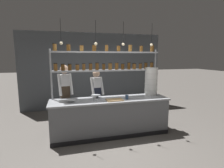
% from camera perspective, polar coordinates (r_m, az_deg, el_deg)
% --- Properties ---
extents(ground_plane, '(40.00, 40.00, 0.00)m').
position_cam_1_polar(ground_plane, '(4.69, -0.57, -15.88)').
color(ground_plane, '#5B5651').
extents(back_wall, '(5.36, 0.12, 2.85)m').
position_cam_1_polar(back_wall, '(6.78, -6.00, 4.26)').
color(back_wall, '#4C5156').
rests_on(back_wall, ground_plane).
extents(prep_counter, '(2.96, 0.76, 0.92)m').
position_cam_1_polar(prep_counter, '(4.52, -0.57, -10.59)').
color(prep_counter, slate).
rests_on(prep_counter, ground_plane).
extents(spice_shelf_unit, '(2.84, 0.28, 2.29)m').
position_cam_1_polar(spice_shelf_unit, '(4.58, -1.58, 6.83)').
color(spice_shelf_unit, '#999BA0').
rests_on(spice_shelf_unit, ground_plane).
extents(chef_left, '(0.40, 0.33, 1.75)m').
position_cam_1_polar(chef_left, '(4.78, -15.00, -2.83)').
color(chef_left, black).
rests_on(chef_left, ground_plane).
extents(chef_center, '(0.40, 0.32, 1.60)m').
position_cam_1_polar(chef_center, '(5.03, -5.05, -3.23)').
color(chef_center, black).
rests_on(chef_center, ground_plane).
extents(container_stack, '(0.36, 0.36, 0.75)m').
position_cam_1_polar(container_stack, '(4.95, 12.66, 0.91)').
color(container_stack, white).
rests_on(container_stack, prep_counter).
extents(cutting_board, '(0.40, 0.26, 0.02)m').
position_cam_1_polar(cutting_board, '(4.25, 0.87, -5.20)').
color(cutting_board, '#A88456').
rests_on(cutting_board, prep_counter).
extents(prep_bowl_near_left, '(0.26, 0.26, 0.07)m').
position_cam_1_polar(prep_bowl_near_left, '(4.52, -5.27, -4.08)').
color(prep_bowl_near_left, '#B2B7BC').
rests_on(prep_bowl_near_left, prep_counter).
extents(prep_bowl_center_front, '(0.20, 0.20, 0.05)m').
position_cam_1_polar(prep_bowl_center_front, '(4.20, -13.08, -5.41)').
color(prep_bowl_center_front, silver).
rests_on(prep_bowl_center_front, prep_counter).
extents(serving_cup_front, '(0.08, 0.08, 0.10)m').
position_cam_1_polar(serving_cup_front, '(4.38, 4.87, -4.26)').
color(serving_cup_front, '#334C70').
rests_on(serving_cup_front, prep_counter).
extents(serving_cup_by_board, '(0.07, 0.07, 0.11)m').
position_cam_1_polar(serving_cup_by_board, '(4.23, -5.67, -4.73)').
color(serving_cup_by_board, '#B2B7BC').
rests_on(serving_cup_by_board, prep_counter).
extents(pendant_light_row, '(2.28, 0.07, 0.57)m').
position_cam_1_polar(pendant_light_row, '(4.27, -0.79, 13.22)').
color(pendant_light_row, black).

